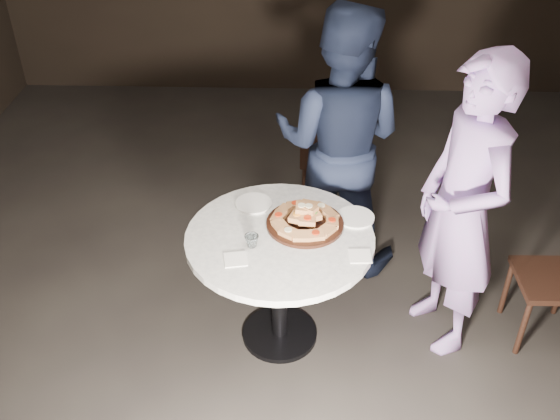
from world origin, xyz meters
The scene contains 12 objects.
floor centered at (0.00, 0.00, 0.00)m, with size 7.00×7.00×0.00m, color black.
table centered at (-0.15, -0.06, 0.62)m, with size 1.19×1.19×0.76m.
serving_board centered at (-0.01, 0.04, 0.77)m, with size 0.42×0.42×0.02m, color black.
focaccia_pile centered at (-0.01, 0.04, 0.81)m, with size 0.38×0.37×0.10m.
plate_left centered at (-0.31, 0.23, 0.77)m, with size 0.21×0.21×0.01m, color white.
plate_right centered at (0.27, 0.11, 0.77)m, with size 0.21×0.21×0.01m, color white.
water_glass centered at (-0.29, -0.15, 0.79)m, with size 0.07×0.07×0.07m, color silver.
napkin_near centered at (-0.36, -0.27, 0.76)m, with size 0.11×0.11×0.01m, color white.
napkin_far centered at (0.27, -0.22, 0.76)m, with size 0.11×0.11×0.01m, color white.
chair_far centered at (0.18, 1.25, 0.51)m, with size 0.47×0.49×0.88m.
diner_navy centered at (0.20, 0.75, 0.88)m, with size 0.86×0.67×1.76m, color black.
diner_teal centered at (0.81, 0.02, 0.88)m, with size 0.64×0.42×1.76m, color #856BAC.
Camera 1 is at (-0.06, -2.68, 2.79)m, focal length 40.00 mm.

